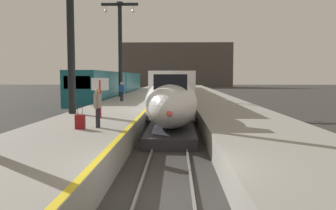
{
  "coord_description": "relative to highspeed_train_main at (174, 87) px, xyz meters",
  "views": [
    {
      "loc": [
        0.32,
        -8.72,
        3.24
      ],
      "look_at": [
        -0.14,
        8.73,
        1.8
      ],
      "focal_mm": 36.92,
      "sensor_mm": 36.0,
      "label": 1
    }
  ],
  "objects": [
    {
      "name": "ground_plane",
      "position": [
        0.0,
        -33.98,
        -1.95
      ],
      "size": [
        260.0,
        260.0,
        0.0
      ],
      "primitive_type": "plane",
      "color": "#33302D"
    },
    {
      "name": "platform_left",
      "position": [
        -4.05,
        -9.23,
        -1.42
      ],
      "size": [
        4.8,
        110.0,
        1.05
      ],
      "primitive_type": "cube",
      "color": "gray",
      "rests_on": "ground"
    },
    {
      "name": "platform_right",
      "position": [
        4.05,
        -9.23,
        -1.42
      ],
      "size": [
        4.8,
        110.0,
        1.05
      ],
      "primitive_type": "cube",
      "color": "gray",
      "rests_on": "ground"
    },
    {
      "name": "platform_left_safety_stripe",
      "position": [
        -1.77,
        -9.23,
        -0.9
      ],
      "size": [
        0.2,
        107.8,
        0.01
      ],
      "primitive_type": "cube",
      "color": "yellow",
      "rests_on": "platform_left"
    },
    {
      "name": "rail_main_left",
      "position": [
        -0.75,
        -6.48,
        -1.89
      ],
      "size": [
        0.08,
        110.0,
        0.12
      ],
      "primitive_type": "cube",
      "color": "slate",
      "rests_on": "ground"
    },
    {
      "name": "rail_main_right",
      "position": [
        0.75,
        -6.48,
        -1.89
      ],
      "size": [
        0.08,
        110.0,
        0.12
      ],
      "primitive_type": "cube",
      "color": "slate",
      "rests_on": "ground"
    },
    {
      "name": "rail_secondary_left",
      "position": [
        -8.85,
        -6.48,
        -1.89
      ],
      "size": [
        0.08,
        110.0,
        0.12
      ],
      "primitive_type": "cube",
      "color": "slate",
      "rests_on": "ground"
    },
    {
      "name": "rail_secondary_right",
      "position": [
        -7.35,
        -6.48,
        -1.89
      ],
      "size": [
        0.08,
        110.0,
        0.12
      ],
      "primitive_type": "cube",
      "color": "slate",
      "rests_on": "ground"
    },
    {
      "name": "highspeed_train_main",
      "position": [
        0.0,
        0.0,
        0.0
      ],
      "size": [
        2.92,
        57.88,
        3.6
      ],
      "color": "silver",
      "rests_on": "ground"
    },
    {
      "name": "regional_train_adjacent",
      "position": [
        -8.1,
        4.27,
        0.18
      ],
      "size": [
        2.85,
        36.6,
        3.8
      ],
      "color": "#145660",
      "rests_on": "ground"
    },
    {
      "name": "station_column_mid",
      "position": [
        -5.9,
        -22.46,
        5.15
      ],
      "size": [
        4.0,
        0.68,
        10.18
      ],
      "color": "black",
      "rests_on": "platform_left"
    },
    {
      "name": "station_column_far",
      "position": [
        -5.9,
        -4.84,
        5.17
      ],
      "size": [
        4.0,
        0.68,
        10.22
      ],
      "color": "black",
      "rests_on": "platform_left"
    },
    {
      "name": "passenger_near_edge",
      "position": [
        -3.08,
        -28.08,
        0.09
      ],
      "size": [
        0.27,
        0.57,
        1.69
      ],
      "color": "#23232D",
      "rests_on": "platform_left"
    },
    {
      "name": "passenger_mid_platform",
      "position": [
        -4.61,
        -12.21,
        0.09
      ],
      "size": [
        0.54,
        0.33,
        1.69
      ],
      "color": "#23232D",
      "rests_on": "platform_left"
    },
    {
      "name": "rolling_suitcase",
      "position": [
        -3.74,
        -28.48,
        -0.59
      ],
      "size": [
        0.4,
        0.22,
        0.98
      ],
      "color": "maroon",
      "rests_on": "platform_left"
    },
    {
      "name": "departure_info_board",
      "position": [
        -3.71,
        -24.75,
        0.61
      ],
      "size": [
        0.9,
        0.1,
        2.12
      ],
      "color": "maroon",
      "rests_on": "platform_left"
    },
    {
      "name": "terminus_back_wall",
      "position": [
        0.0,
        68.02,
        5.05
      ],
      "size": [
        36.0,
        2.0,
        14.0
      ],
      "primitive_type": "cube",
      "color": "#4C4742",
      "rests_on": "ground"
    }
  ]
}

